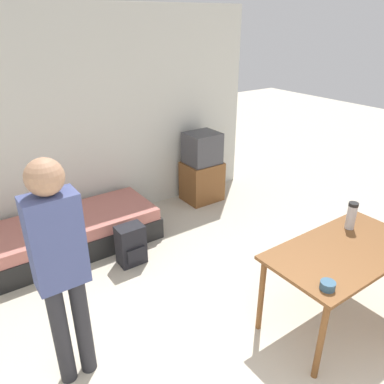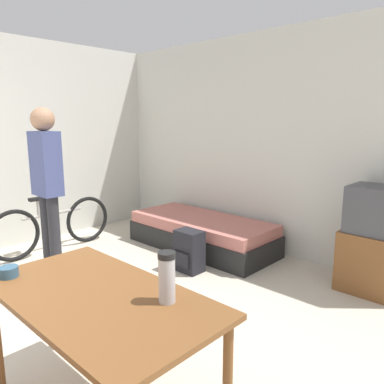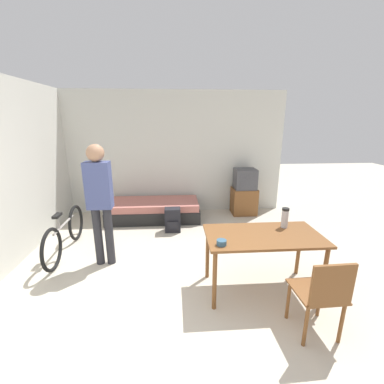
% 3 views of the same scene
% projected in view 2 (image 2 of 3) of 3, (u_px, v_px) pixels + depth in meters
% --- Properties ---
extents(wall_back, '(5.31, 0.06, 2.70)m').
position_uv_depth(wall_back, '(245.00, 143.00, 4.85)').
color(wall_back, silver).
rests_on(wall_back, ground_plane).
extents(wall_left, '(0.06, 4.79, 2.70)m').
position_uv_depth(wall_left, '(24.00, 143.00, 4.95)').
color(wall_left, silver).
rests_on(wall_left, ground_plane).
extents(daybed, '(1.95, 0.84, 0.41)m').
position_uv_depth(daybed, '(202.00, 233.00, 4.87)').
color(daybed, black).
rests_on(daybed, ground_plane).
extents(tv, '(0.54, 0.45, 1.04)m').
position_uv_depth(tv, '(372.00, 242.00, 3.59)').
color(tv, brown).
rests_on(tv, ground_plane).
extents(dining_table, '(1.38, 0.73, 0.76)m').
position_uv_depth(dining_table, '(98.00, 309.00, 1.97)').
color(dining_table, brown).
rests_on(dining_table, ground_plane).
extents(bicycle, '(0.08, 1.62, 0.73)m').
position_uv_depth(bicycle, '(53.00, 226.00, 4.75)').
color(bicycle, black).
rests_on(bicycle, ground_plane).
extents(person_standing, '(0.34, 0.24, 1.78)m').
position_uv_depth(person_standing, '(47.00, 179.00, 3.87)').
color(person_standing, '#28282D').
rests_on(person_standing, ground_plane).
extents(thermos_flask, '(0.09, 0.09, 0.26)m').
position_uv_depth(thermos_flask, '(167.00, 275.00, 1.84)').
color(thermos_flask, '#B7B7BC').
rests_on(thermos_flask, dining_table).
extents(mate_bowl, '(0.11, 0.11, 0.06)m').
position_uv_depth(mate_bowl, '(8.00, 272.00, 2.15)').
color(mate_bowl, '#335670').
rests_on(mate_bowl, dining_table).
extents(backpack, '(0.30, 0.24, 0.46)m').
position_uv_depth(backpack, '(189.00, 251.00, 4.11)').
color(backpack, black).
rests_on(backpack, ground_plane).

